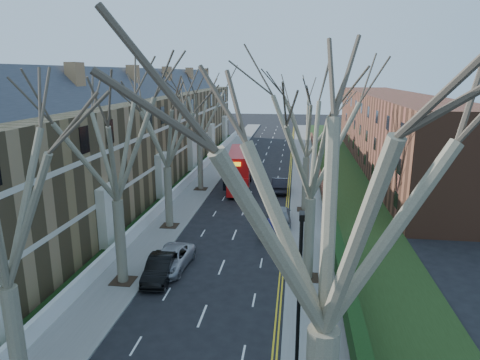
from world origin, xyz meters
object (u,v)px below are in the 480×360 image
at_px(car_left_mid, 160,268).
at_px(car_right_near, 275,226).
at_px(double_decker_bus, 239,171).
at_px(lamp_post, 298,311).

xyz_separation_m(car_left_mid, car_right_near, (6.80, 8.80, -0.05)).
bearing_deg(double_decker_bus, car_left_mid, 79.54).
bearing_deg(double_decker_bus, lamp_post, 96.08).
xyz_separation_m(double_decker_bus, car_left_mid, (-2.08, -22.38, -1.34)).
height_order(double_decker_bus, car_left_mid, double_decker_bus).
distance_m(double_decker_bus, car_left_mid, 22.51).
distance_m(lamp_post, car_right_near, 19.65).
bearing_deg(double_decker_bus, car_right_near, 104.02).
distance_m(car_left_mid, car_right_near, 11.12).
relative_size(double_decker_bus, car_left_mid, 2.32).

